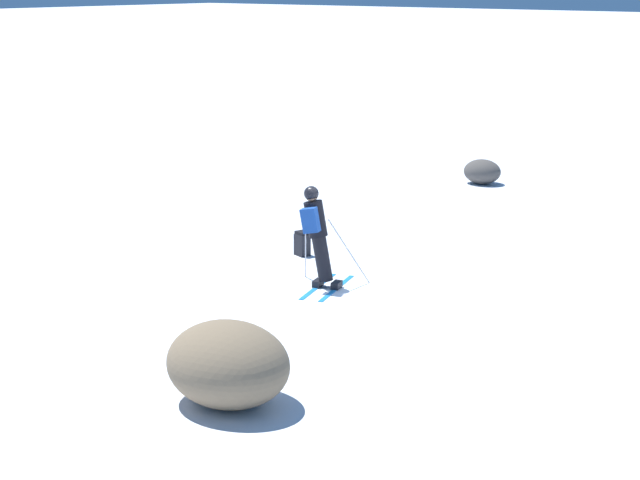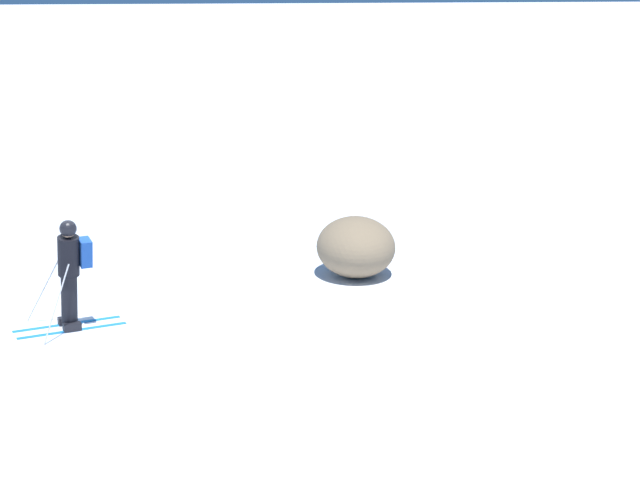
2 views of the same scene
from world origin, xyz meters
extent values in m
plane|color=white|center=(0.00, 0.00, 0.00)|extent=(300.00, 300.00, 0.00)
cube|color=#1E7AC6|center=(0.86, -0.06, 0.01)|extent=(0.65, 1.70, 0.01)
cube|color=#1E7AC6|center=(1.20, 0.06, 0.01)|extent=(0.65, 1.70, 0.01)
cube|color=black|center=(0.86, -0.06, 0.07)|extent=(0.22, 0.31, 0.12)
cube|color=black|center=(1.20, 0.06, 0.07)|extent=(0.22, 0.31, 0.12)
cylinder|color=black|center=(1.12, 0.03, 0.54)|extent=(0.46, 0.37, 0.86)
cylinder|color=black|center=(1.25, 0.07, 1.26)|extent=(0.53, 0.47, 0.70)
sphere|color=tan|center=(1.32, 0.10, 1.70)|extent=(0.33, 0.31, 0.27)
sphere|color=black|center=(1.32, 0.10, 1.73)|extent=(0.38, 0.35, 0.31)
cube|color=#194293|center=(1.17, 0.32, 1.30)|extent=(0.39, 0.28, 0.48)
cylinder|color=#B7B7BC|center=(0.83, -0.38, 0.63)|extent=(0.47, 0.71, 1.28)
cylinder|color=#B7B7BC|center=(1.63, -0.11, 0.60)|extent=(0.38, 0.44, 1.20)
cube|color=black|center=(2.85, -1.50, 0.22)|extent=(0.35, 0.30, 0.44)
cube|color=black|center=(2.85, -1.50, 0.47)|extent=(0.32, 0.27, 0.06)
ellipsoid|color=#7A664C|center=(-1.31, 5.10, 0.57)|extent=(1.74, 1.48, 1.13)
ellipsoid|color=#4C4742|center=(3.90, -10.48, 0.34)|extent=(1.04, 0.88, 0.67)
camera|label=1|loc=(-10.46, 14.67, 5.51)|focal=60.00mm
camera|label=2|loc=(17.86, 1.84, 5.71)|focal=60.00mm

